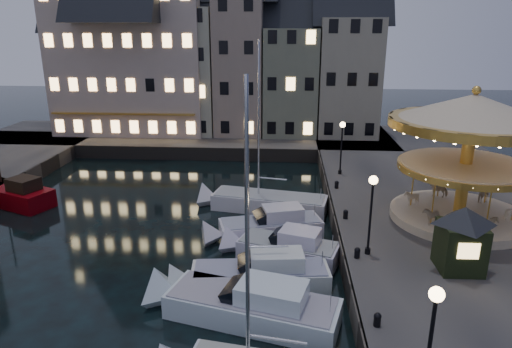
# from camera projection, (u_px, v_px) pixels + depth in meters

# --- Properties ---
(ground) EXTENTS (160.00, 160.00, 0.00)m
(ground) POSITION_uv_depth(u_px,v_px,m) (225.00, 281.00, 23.19)
(ground) COLOR black
(ground) RESTS_ON ground
(quay_east) EXTENTS (16.00, 56.00, 1.30)m
(quay_east) POSITION_uv_depth(u_px,v_px,m) (466.00, 228.00, 27.75)
(quay_east) COLOR #474442
(quay_east) RESTS_ON ground
(quay_north) EXTENTS (44.00, 12.00, 1.30)m
(quay_north) POSITION_uv_depth(u_px,v_px,m) (187.00, 139.00, 50.14)
(quay_north) COLOR #474442
(quay_north) RESTS_ON ground
(quaywall_e) EXTENTS (0.15, 44.00, 1.30)m
(quaywall_e) POSITION_uv_depth(u_px,v_px,m) (334.00, 225.00, 28.29)
(quaywall_e) COLOR #47423A
(quaywall_e) RESTS_ON ground
(quaywall_n) EXTENTS (48.00, 0.15, 1.30)m
(quaywall_n) POSITION_uv_depth(u_px,v_px,m) (194.00, 154.00, 44.30)
(quaywall_n) COLOR #47423A
(quaywall_n) RESTS_ON ground
(streetlamp_a) EXTENTS (0.44, 0.44, 4.17)m
(streetlamp_a) POSITION_uv_depth(u_px,v_px,m) (431.00, 332.00, 12.93)
(streetlamp_a) COLOR black
(streetlamp_a) RESTS_ON quay_east
(streetlamp_b) EXTENTS (0.44, 0.44, 4.17)m
(streetlamp_b) POSITION_uv_depth(u_px,v_px,m) (371.00, 204.00, 22.43)
(streetlamp_b) COLOR black
(streetlamp_b) RESTS_ON quay_east
(streetlamp_c) EXTENTS (0.44, 0.44, 4.17)m
(streetlamp_c) POSITION_uv_depth(u_px,v_px,m) (342.00, 140.00, 35.27)
(streetlamp_c) COLOR black
(streetlamp_c) RESTS_ON quay_east
(bollard_a) EXTENTS (0.30, 0.30, 0.57)m
(bollard_a) POSITION_uv_depth(u_px,v_px,m) (377.00, 319.00, 17.50)
(bollard_a) COLOR black
(bollard_a) RESTS_ON quay_east
(bollard_b) EXTENTS (0.30, 0.30, 0.57)m
(bollard_b) POSITION_uv_depth(u_px,v_px,m) (357.00, 252.00, 22.73)
(bollard_b) COLOR black
(bollard_b) RESTS_ON quay_east
(bollard_c) EXTENTS (0.30, 0.30, 0.57)m
(bollard_c) POSITION_uv_depth(u_px,v_px,m) (346.00, 214.00, 27.48)
(bollard_c) COLOR black
(bollard_c) RESTS_ON quay_east
(bollard_d) EXTENTS (0.30, 0.30, 0.57)m
(bollard_d) POSITION_uv_depth(u_px,v_px,m) (337.00, 184.00, 32.71)
(bollard_d) COLOR black
(bollard_d) RESTS_ON quay_east
(townhouse_na) EXTENTS (5.50, 8.00, 12.80)m
(townhouse_na) POSITION_uv_depth(u_px,v_px,m) (86.00, 71.00, 50.66)
(townhouse_na) COLOR gray
(townhouse_na) RESTS_ON quay_north
(townhouse_nb) EXTENTS (6.16, 8.00, 13.80)m
(townhouse_nb) POSITION_uv_depth(u_px,v_px,m) (134.00, 67.00, 50.14)
(townhouse_nb) COLOR slate
(townhouse_nb) RESTS_ON quay_north
(townhouse_nc) EXTENTS (6.82, 8.00, 14.80)m
(townhouse_nc) POSITION_uv_depth(u_px,v_px,m) (188.00, 62.00, 49.58)
(townhouse_nc) COLOR #ACAA8E
(townhouse_nc) RESTS_ON quay_north
(townhouse_nd) EXTENTS (5.50, 8.00, 15.80)m
(townhouse_nd) POSITION_uv_depth(u_px,v_px,m) (240.00, 58.00, 49.04)
(townhouse_nd) COLOR gray
(townhouse_nd) RESTS_ON quay_north
(townhouse_ne) EXTENTS (6.16, 8.00, 12.80)m
(townhouse_ne) POSITION_uv_depth(u_px,v_px,m) (291.00, 72.00, 49.13)
(townhouse_ne) COLOR slate
(townhouse_ne) RESTS_ON quay_north
(townhouse_nf) EXTENTS (6.82, 8.00, 13.80)m
(townhouse_nf) POSITION_uv_depth(u_px,v_px,m) (348.00, 68.00, 48.57)
(townhouse_nf) COLOR gray
(townhouse_nf) RESTS_ON quay_north
(hotel_corner) EXTENTS (17.60, 9.00, 16.80)m
(hotel_corner) POSITION_uv_depth(u_px,v_px,m) (133.00, 53.00, 49.68)
(hotel_corner) COLOR beige
(hotel_corner) RESTS_ON quay_north
(motorboat_b) EXTENTS (8.65, 4.54, 2.15)m
(motorboat_b) POSITION_uv_depth(u_px,v_px,m) (243.00, 305.00, 20.03)
(motorboat_b) COLOR silver
(motorboat_b) RESTS_ON ground
(motorboat_c) EXTENTS (7.83, 2.73, 10.34)m
(motorboat_c) POSITION_uv_depth(u_px,v_px,m) (252.00, 276.00, 22.34)
(motorboat_c) COLOR silver
(motorboat_c) RESTS_ON ground
(motorboat_d) EXTENTS (6.51, 3.79, 2.15)m
(motorboat_d) POSITION_uv_depth(u_px,v_px,m) (281.00, 249.00, 25.22)
(motorboat_d) COLOR silver
(motorboat_d) RESTS_ON ground
(motorboat_e) EXTENTS (7.25, 3.82, 2.15)m
(motorboat_e) POSITION_uv_depth(u_px,v_px,m) (264.00, 228.00, 27.82)
(motorboat_e) COLOR silver
(motorboat_e) RESTS_ON ground
(motorboat_f) EXTENTS (9.09, 3.92, 12.03)m
(motorboat_f) POSITION_uv_depth(u_px,v_px,m) (261.00, 202.00, 32.27)
(motorboat_f) COLOR silver
(motorboat_f) RESTS_ON ground
(red_fishing_boat) EXTENTS (7.00, 4.71, 5.69)m
(red_fishing_boat) POSITION_uv_depth(u_px,v_px,m) (14.00, 195.00, 33.22)
(red_fishing_boat) COLOR #6C0108
(red_fishing_boat) RESTS_ON ground
(carousel) EXTENTS (9.11, 9.11, 7.97)m
(carousel) POSITION_uv_depth(u_px,v_px,m) (470.00, 134.00, 25.77)
(carousel) COLOR beige
(carousel) RESTS_ON quay_east
(ticket_kiosk) EXTENTS (3.07, 3.07, 3.60)m
(ticket_kiosk) POSITION_uv_depth(u_px,v_px,m) (463.00, 228.00, 21.12)
(ticket_kiosk) COLOR black
(ticket_kiosk) RESTS_ON quay_east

